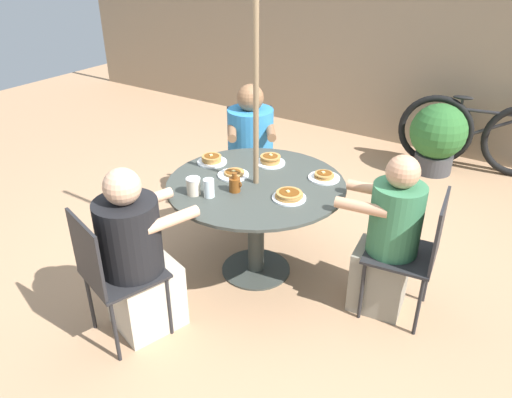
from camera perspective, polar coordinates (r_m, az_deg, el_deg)
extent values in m
plane|color=tan|center=(3.78, 0.00, -8.07)|extent=(12.00, 12.00, 0.00)
cube|color=gray|center=(6.01, 16.94, 13.76)|extent=(10.00, 0.06, 1.70)
cylinder|color=#383D38|center=(3.78, 0.00, -7.98)|extent=(0.51, 0.51, 0.01)
cylinder|color=#383D38|center=(3.58, 0.00, -3.50)|extent=(0.12, 0.12, 0.71)
cylinder|color=#383D38|center=(3.41, 0.00, 1.73)|extent=(1.23, 1.23, 0.02)
cylinder|color=#846B4C|center=(3.21, 0.00, 9.72)|extent=(0.04, 0.04, 2.44)
cylinder|color=#232326|center=(3.42, -12.95, -8.81)|extent=(0.02, 0.02, 0.44)
cylinder|color=#232326|center=(3.17, -9.90, -11.92)|extent=(0.02, 0.02, 0.44)
cylinder|color=#232326|center=(3.33, -18.42, -10.94)|extent=(0.02, 0.02, 0.44)
cylinder|color=#232326|center=(3.07, -15.78, -14.39)|extent=(0.02, 0.02, 0.44)
cube|color=#232326|center=(3.10, -14.77, -8.19)|extent=(0.52, 0.52, 0.02)
cube|color=#232326|center=(2.92, -18.81, -6.04)|extent=(0.38, 0.13, 0.42)
cube|color=beige|center=(3.28, -12.44, -10.71)|extent=(0.45, 0.48, 0.44)
cylinder|color=black|center=(3.00, -14.28, -4.29)|extent=(0.37, 0.37, 0.47)
sphere|color=#DBA884|center=(2.84, -15.07, 1.37)|extent=(0.21, 0.21, 0.21)
cylinder|color=#DBA884|center=(3.13, -12.38, -0.16)|extent=(0.17, 0.35, 0.07)
cylinder|color=#DBA884|center=(2.90, -9.58, -2.36)|extent=(0.17, 0.35, 0.07)
cylinder|color=#232326|center=(3.31, 11.99, -10.21)|extent=(0.02, 0.02, 0.44)
cylinder|color=#232326|center=(3.59, 13.46, -6.94)|extent=(0.02, 0.02, 0.44)
cylinder|color=#232326|center=(3.28, 18.09, -11.61)|extent=(0.02, 0.02, 0.44)
cylinder|color=#232326|center=(3.56, 19.03, -8.18)|extent=(0.02, 0.02, 0.44)
cube|color=#232326|center=(3.30, 16.17, -6.01)|extent=(0.47, 0.47, 0.02)
cube|color=#232326|center=(3.17, 20.21, -3.47)|extent=(0.07, 0.39, 0.42)
cube|color=gray|center=(3.44, 13.88, -8.77)|extent=(0.38, 0.35, 0.44)
cylinder|color=#38754C|center=(3.18, 15.66, -2.36)|extent=(0.32, 0.32, 0.48)
sphere|color=tan|center=(3.03, 16.46, 3.00)|extent=(0.20, 0.20, 0.20)
cylinder|color=tan|center=(3.04, 11.94, -0.91)|extent=(0.33, 0.11, 0.07)
cylinder|color=tan|center=(3.27, 13.12, 1.11)|extent=(0.33, 0.11, 0.07)
cylinder|color=#232326|center=(4.39, 1.78, 0.82)|extent=(0.02, 0.02, 0.44)
cylinder|color=#232326|center=(4.37, -2.86, 0.72)|extent=(0.02, 0.02, 0.44)
cylinder|color=#232326|center=(4.70, 1.45, 2.82)|extent=(0.02, 0.02, 0.44)
cylinder|color=#232326|center=(4.69, -2.88, 2.73)|extent=(0.02, 0.02, 0.44)
cube|color=#232326|center=(4.44, -0.64, 4.45)|extent=(0.58, 0.58, 0.02)
cube|color=#232326|center=(4.54, -0.76, 8.03)|extent=(0.33, 0.25, 0.42)
cube|color=#3D3D42|center=(4.43, -0.57, 1.12)|extent=(0.54, 0.55, 0.44)
cylinder|color=teal|center=(4.29, -0.63, 7.04)|extent=(0.39, 0.39, 0.50)
sphere|color=brown|center=(4.17, -0.65, 11.50)|extent=(0.22, 0.22, 0.22)
cylinder|color=brown|center=(4.09, 1.68, 7.70)|extent=(0.22, 0.27, 0.07)
cylinder|color=brown|center=(4.08, -2.76, 7.62)|extent=(0.22, 0.27, 0.07)
cylinder|color=white|center=(3.50, -2.58, 2.78)|extent=(0.22, 0.22, 0.01)
cylinder|color=#AD7A3D|center=(3.50, -2.58, 2.96)|extent=(0.13, 0.13, 0.01)
cylinder|color=#AD7A3D|center=(3.49, -2.47, 3.08)|extent=(0.14, 0.14, 0.01)
ellipsoid|color=brown|center=(3.49, -2.59, 3.18)|extent=(0.11, 0.10, 0.00)
cube|color=#F4E084|center=(3.48, -2.58, 3.21)|extent=(0.02, 0.02, 0.01)
cylinder|color=white|center=(3.20, 3.79, 0.13)|extent=(0.22, 0.22, 0.01)
cylinder|color=#AD7A3D|center=(3.19, 3.71, 0.32)|extent=(0.17, 0.17, 0.01)
cylinder|color=#AD7A3D|center=(3.19, 3.90, 0.50)|extent=(0.17, 0.17, 0.01)
cylinder|color=#AD7A3D|center=(3.18, 3.82, 0.68)|extent=(0.17, 0.17, 0.01)
ellipsoid|color=brown|center=(3.18, 3.82, 0.82)|extent=(0.13, 0.12, 0.00)
cube|color=#F4E084|center=(3.17, 3.68, 0.88)|extent=(0.03, 0.03, 0.01)
cylinder|color=white|center=(3.68, 1.64, 4.16)|extent=(0.22, 0.22, 0.01)
cylinder|color=#AD7A3D|center=(3.67, 1.67, 4.30)|extent=(0.14, 0.14, 0.01)
cylinder|color=#AD7A3D|center=(3.67, 1.65, 4.51)|extent=(0.15, 0.15, 0.01)
cylinder|color=#AD7A3D|center=(3.67, 1.61, 4.69)|extent=(0.14, 0.14, 0.01)
cylinder|color=#AD7A3D|center=(3.67, 1.67, 4.86)|extent=(0.15, 0.15, 0.01)
ellipsoid|color=brown|center=(3.66, 1.65, 4.97)|extent=(0.11, 0.10, 0.00)
cube|color=#F4E084|center=(3.66, 1.69, 5.09)|extent=(0.03, 0.03, 0.01)
cylinder|color=white|center=(3.71, -5.04, 4.23)|extent=(0.22, 0.22, 0.01)
cylinder|color=#AD7A3D|center=(3.71, -5.04, 4.40)|extent=(0.14, 0.14, 0.01)
cylinder|color=#AD7A3D|center=(3.71, -5.11, 4.58)|extent=(0.14, 0.14, 0.01)
cylinder|color=#AD7A3D|center=(3.70, -5.12, 4.73)|extent=(0.15, 0.15, 0.01)
cylinder|color=#AD7A3D|center=(3.69, -5.09, 4.86)|extent=(0.14, 0.14, 0.01)
ellipsoid|color=brown|center=(3.69, -5.08, 4.96)|extent=(0.11, 0.11, 0.00)
cube|color=#F4E084|center=(3.69, -5.16, 5.04)|extent=(0.03, 0.03, 0.01)
cylinder|color=white|center=(3.48, 7.78, 2.41)|extent=(0.22, 0.22, 0.01)
cylinder|color=#AD7A3D|center=(3.48, 7.75, 2.54)|extent=(0.13, 0.13, 0.01)
cylinder|color=#AD7A3D|center=(3.48, 7.89, 2.73)|extent=(0.13, 0.13, 0.01)
cylinder|color=#AD7A3D|center=(3.47, 7.78, 2.86)|extent=(0.13, 0.13, 0.01)
ellipsoid|color=brown|center=(3.47, 7.82, 2.98)|extent=(0.11, 0.10, 0.00)
cube|color=#F4E084|center=(3.46, 7.72, 3.06)|extent=(0.03, 0.03, 0.01)
cylinder|color=brown|center=(3.27, -2.45, 1.63)|extent=(0.08, 0.08, 0.09)
cylinder|color=brown|center=(3.24, -2.47, 2.68)|extent=(0.03, 0.03, 0.04)
torus|color=brown|center=(3.25, -1.97, 1.70)|extent=(0.05, 0.01, 0.05)
cylinder|color=beige|center=(3.25, -7.15, 1.40)|extent=(0.09, 0.09, 0.11)
cylinder|color=white|center=(3.23, -7.21, 2.30)|extent=(0.09, 0.09, 0.01)
cylinder|color=silver|center=(3.21, -5.41, 1.26)|extent=(0.07, 0.07, 0.12)
torus|color=black|center=(5.65, 19.80, 7.39)|extent=(0.76, 0.22, 0.76)
cylinder|color=#232326|center=(5.57, 24.50, 9.08)|extent=(0.68, 0.17, 0.03)
cylinder|color=#232326|center=(5.62, 25.92, 7.51)|extent=(0.51, 0.13, 0.29)
cylinder|color=#232326|center=(5.55, 22.47, 9.99)|extent=(0.03, 0.03, 0.10)
ellipsoid|color=black|center=(5.53, 22.60, 10.65)|extent=(0.21, 0.11, 0.04)
cylinder|color=#3D3D3F|center=(5.56, 19.55, 3.97)|extent=(0.39, 0.39, 0.20)
sphere|color=#2D662D|center=(5.44, 20.13, 7.25)|extent=(0.57, 0.57, 0.57)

